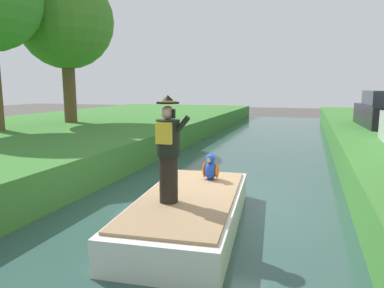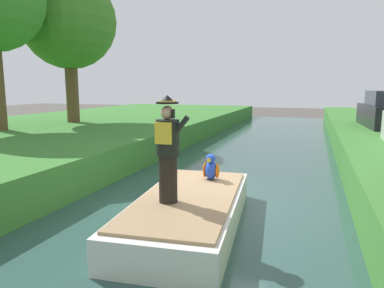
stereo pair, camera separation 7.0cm
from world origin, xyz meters
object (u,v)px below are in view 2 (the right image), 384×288
(parrot_plush, at_px, (211,168))
(boat, at_px, (189,211))
(person_pirate, at_px, (168,150))
(tree_tall, at_px, (69,22))

(parrot_plush, bearing_deg, boat, -93.95)
(boat, relative_size, parrot_plush, 7.63)
(boat, height_order, person_pirate, person_pirate)
(boat, xyz_separation_m, parrot_plush, (0.08, 1.21, 0.55))
(person_pirate, relative_size, tree_tall, 0.27)
(parrot_plush, height_order, tree_tall, tree_tall)
(person_pirate, relative_size, parrot_plush, 3.25)
(boat, distance_m, parrot_plush, 1.34)
(boat, xyz_separation_m, tree_tall, (-8.66, 8.16, 5.21))
(boat, relative_size, person_pirate, 2.35)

